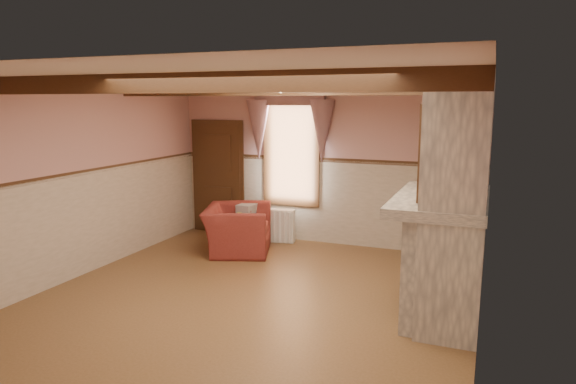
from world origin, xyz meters
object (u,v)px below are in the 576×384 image
at_px(side_table, 248,230).
at_px(mantel_clock, 448,178).
at_px(radiator, 275,225).
at_px(oil_lamp, 446,178).
at_px(bowl, 441,193).
at_px(armchair, 238,229).

relative_size(side_table, mantel_clock, 2.33).
distance_m(radiator, oil_lamp, 3.68).
xyz_separation_m(side_table, mantel_clock, (3.39, -0.86, 1.25)).
relative_size(bowl, oil_lamp, 1.22).
bearing_deg(bowl, armchair, 158.23).
xyz_separation_m(armchair, mantel_clock, (3.39, -0.47, 1.13)).
height_order(radiator, bowl, bowl).
bearing_deg(mantel_clock, side_table, 165.70).
bearing_deg(side_table, armchair, -90.98).
distance_m(bowl, mantel_clock, 0.89).
bearing_deg(radiator, armchair, -119.74).
bearing_deg(radiator, oil_lamp, -35.08).
height_order(radiator, oil_lamp, oil_lamp).
distance_m(radiator, mantel_clock, 3.53).
xyz_separation_m(armchair, oil_lamp, (3.39, -0.81, 1.17)).
bearing_deg(armchair, mantel_clock, -117.32).
relative_size(bowl, mantel_clock, 1.42).
relative_size(armchair, side_table, 2.14).
bearing_deg(mantel_clock, radiator, 156.98).
bearing_deg(oil_lamp, side_table, 160.50).
height_order(bowl, oil_lamp, oil_lamp).
xyz_separation_m(bowl, mantel_clock, (0.00, 0.88, 0.06)).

